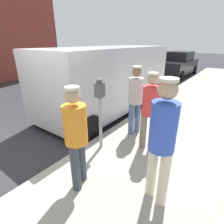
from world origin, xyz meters
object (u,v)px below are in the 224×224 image
(parked_van, at_px, (109,78))
(pedestrian_in_orange, at_px, (76,134))
(parking_meter_near, at_px, (100,103))
(pedestrian_in_red, at_px, (150,108))
(pedestrian_in_gray, at_px, (136,97))
(fire_hydrant, at_px, (170,90))
(pedestrian_in_blue, at_px, (162,137))
(parked_sedan_ahead, at_px, (177,65))

(parked_van, bearing_deg, pedestrian_in_orange, -60.23)
(parked_van, bearing_deg, parking_meter_near, -56.83)
(pedestrian_in_red, height_order, pedestrian_in_gray, pedestrian_in_gray)
(parked_van, bearing_deg, fire_hydrant, 48.46)
(pedestrian_in_orange, bearing_deg, pedestrian_in_gray, 94.16)
(pedestrian_in_orange, height_order, fire_hydrant, pedestrian_in_orange)
(pedestrian_in_orange, distance_m, pedestrian_in_blue, 1.21)
(pedestrian_in_red, height_order, parked_sedan_ahead, pedestrian_in_red)
(parked_van, relative_size, fire_hydrant, 6.05)
(pedestrian_in_red, bearing_deg, pedestrian_in_blue, -59.70)
(parking_meter_near, distance_m, parked_sedan_ahead, 10.79)
(pedestrian_in_gray, relative_size, parked_sedan_ahead, 0.38)
(parking_meter_near, xyz_separation_m, pedestrian_in_gray, (0.26, 1.00, -0.08))
(pedestrian_in_red, xyz_separation_m, parked_van, (-2.33, 1.71, 0.07))
(pedestrian_in_gray, xyz_separation_m, parked_van, (-1.76, 1.29, 0.06))
(pedestrian_in_gray, xyz_separation_m, fire_hydrant, (-0.16, 3.10, -0.53))
(parked_van, xyz_separation_m, parked_sedan_ahead, (-0.17, 8.36, -0.41))
(parking_meter_near, xyz_separation_m, pedestrian_in_blue, (1.53, -0.60, 0.01))
(pedestrian_in_red, height_order, parked_van, parked_van)
(pedestrian_in_blue, relative_size, parked_van, 0.35)
(pedestrian_in_orange, relative_size, pedestrian_in_blue, 0.91)
(parking_meter_near, xyz_separation_m, pedestrian_in_orange, (0.41, -1.04, -0.10))
(pedestrian_in_blue, distance_m, parked_van, 4.19)
(parking_meter_near, relative_size, pedestrian_in_blue, 0.85)
(fire_hydrant, bearing_deg, parked_van, -131.54)
(parked_sedan_ahead, relative_size, fire_hydrant, 5.15)
(pedestrian_in_red, xyz_separation_m, fire_hydrant, (-0.73, 3.51, -0.51))
(pedestrian_in_blue, height_order, parked_sedan_ahead, pedestrian_in_blue)
(parking_meter_near, distance_m, parked_van, 2.74)
(pedestrian_in_gray, distance_m, parked_sedan_ahead, 9.85)
(pedestrian_in_orange, height_order, pedestrian_in_blue, pedestrian_in_blue)
(parked_sedan_ahead, bearing_deg, parking_meter_near, -81.08)
(parking_meter_near, height_order, pedestrian_in_orange, pedestrian_in_orange)
(pedestrian_in_blue, bearing_deg, parking_meter_near, 158.50)
(parking_meter_near, height_order, pedestrian_in_gray, pedestrian_in_gray)
(pedestrian_in_orange, distance_m, parked_sedan_ahead, 11.88)
(pedestrian_in_gray, bearing_deg, fire_hydrant, 92.98)
(parking_meter_near, height_order, pedestrian_in_red, pedestrian_in_red)
(parked_van, height_order, parked_sedan_ahead, parked_van)
(pedestrian_in_gray, relative_size, pedestrian_in_blue, 0.92)
(pedestrian_in_red, xyz_separation_m, parked_sedan_ahead, (-2.50, 10.06, -0.33))
(parked_sedan_ahead, distance_m, fire_hydrant, 6.79)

